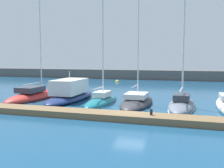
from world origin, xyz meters
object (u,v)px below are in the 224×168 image
object	(u,v)px
sailboat_charcoal_fourth	(137,102)
mooring_buoy_yellow	(117,82)
motorboat_navy_second	(71,93)
dock_bollard	(151,112)
sailboat_slate_fifth	(182,103)
sailboat_teal_third	(102,100)
sailboat_red_nearest	(35,95)

from	to	relation	value
sailboat_charcoal_fourth	mooring_buoy_yellow	xyz separation A→B (m)	(-8.46, 23.20, -0.30)
motorboat_navy_second	dock_bollard	bearing A→B (deg)	-126.30
motorboat_navy_second	mooring_buoy_yellow	distance (m)	22.56
motorboat_navy_second	sailboat_slate_fifth	world-z (taller)	sailboat_slate_fifth
sailboat_charcoal_fourth	mooring_buoy_yellow	bearing A→B (deg)	20.85
motorboat_navy_second	mooring_buoy_yellow	size ratio (longest dim) A/B	13.41
sailboat_teal_third	sailboat_charcoal_fourth	distance (m)	3.63
mooring_buoy_yellow	dock_bollard	size ratio (longest dim) A/B	1.73
sailboat_red_nearest	sailboat_slate_fifth	bearing A→B (deg)	-91.14
sailboat_charcoal_fourth	dock_bollard	distance (m)	6.93
sailboat_teal_third	dock_bollard	bearing A→B (deg)	-133.23
mooring_buoy_yellow	sailboat_red_nearest	bearing A→B (deg)	-98.91
motorboat_navy_second	dock_bollard	size ratio (longest dim) A/B	23.24
sailboat_charcoal_fourth	motorboat_navy_second	bearing A→B (deg)	85.79
dock_bollard	motorboat_navy_second	bearing A→B (deg)	144.09
motorboat_navy_second	sailboat_red_nearest	bearing A→B (deg)	92.96
mooring_buoy_yellow	dock_bollard	world-z (taller)	dock_bollard
dock_bollard	sailboat_slate_fifth	bearing A→B (deg)	71.32
sailboat_red_nearest	sailboat_teal_third	xyz separation A→B (m)	(8.44, -0.97, -0.03)
sailboat_red_nearest	mooring_buoy_yellow	size ratio (longest dim) A/B	20.95
sailboat_slate_fifth	motorboat_navy_second	bearing A→B (deg)	87.07
sailboat_red_nearest	mooring_buoy_yellow	bearing A→B (deg)	-6.65
sailboat_teal_third	mooring_buoy_yellow	world-z (taller)	sailboat_teal_third
sailboat_red_nearest	sailboat_slate_fifth	world-z (taller)	sailboat_slate_fifth
sailboat_red_nearest	sailboat_charcoal_fourth	xyz separation A→B (m)	(12.03, -0.42, -0.07)
sailboat_teal_third	motorboat_navy_second	bearing A→B (deg)	75.24
motorboat_navy_second	sailboat_charcoal_fourth	size ratio (longest dim) A/B	0.63
motorboat_navy_second	dock_bollard	distance (m)	12.27
sailboat_red_nearest	motorboat_navy_second	world-z (taller)	sailboat_red_nearest
sailboat_teal_third	mooring_buoy_yellow	distance (m)	24.25
sailboat_slate_fifth	mooring_buoy_yellow	xyz separation A→B (m)	(-12.78, 23.75, -0.44)
sailboat_teal_third	mooring_buoy_yellow	bearing A→B (deg)	13.72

